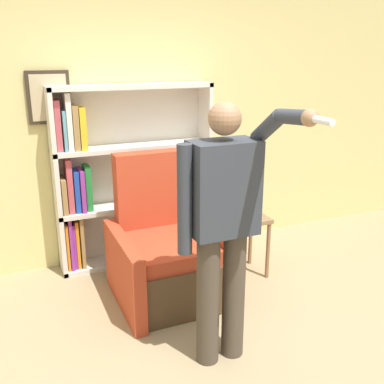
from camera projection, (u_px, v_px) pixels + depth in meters
name	position (u px, v px, depth m)	size (l,w,h in m)	color
ground_plane	(236.00, 370.00, 2.92)	(14.00, 14.00, 0.00)	#9E8966
wall_back	(139.00, 115.00, 4.28)	(8.00, 0.11, 2.80)	#DBCC84
bookcase	(119.00, 177.00, 4.21)	(1.49, 0.28, 1.71)	silver
armchair	(166.00, 255.00, 3.76)	(0.86, 0.90, 1.18)	#4C3823
person_standing	(223.00, 222.00, 2.76)	(0.56, 0.78, 1.72)	#473D33
side_table	(245.00, 229.00, 4.08)	(0.37, 0.37, 0.57)	#846647
table_lamp	(247.00, 182.00, 3.94)	(0.26, 0.26, 0.43)	gold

